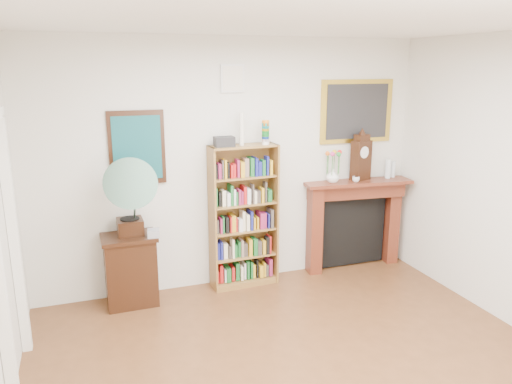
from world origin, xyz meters
TOP-DOWN VIEW (x-y plane):
  - room at (0.00, 0.00)m, footprint 4.51×5.01m
  - door_casing at (-2.21, 1.20)m, footprint 0.08×1.02m
  - teal_poster at (-1.05, 2.48)m, footprint 0.58×0.04m
  - small_picture at (0.00, 2.48)m, footprint 0.26×0.04m
  - gilt_painting at (1.55, 2.48)m, footprint 0.95×0.04m
  - bookshelf at (0.07, 2.34)m, footprint 0.77×0.30m
  - side_cabinet at (-1.21, 2.28)m, footprint 0.57×0.42m
  - fireplace at (1.53, 2.40)m, footprint 1.36×0.45m
  - gramophone at (-1.18, 2.18)m, footprint 0.52×0.65m
  - cd_stack at (-0.97, 2.15)m, footprint 0.14×0.14m
  - mantel_clock at (1.59, 2.38)m, footprint 0.27×0.20m
  - flower_vase at (1.20, 2.37)m, footprint 0.18×0.18m
  - teacup at (1.47, 2.29)m, footprint 0.11×0.11m
  - bottle_left at (1.96, 2.36)m, footprint 0.07×0.07m
  - bottle_right at (2.05, 2.39)m, footprint 0.06×0.06m

SIDE VIEW (x-z plane):
  - side_cabinet at x=-1.21m, z-range 0.00..0.77m
  - fireplace at x=1.53m, z-range 0.10..1.22m
  - cd_stack at x=-0.97m, z-range 0.77..0.85m
  - bookshelf at x=0.07m, z-range -0.03..1.86m
  - teacup at x=1.47m, z-range 1.13..1.20m
  - flower_vase at x=1.20m, z-range 1.13..1.29m
  - bottle_right at x=2.05m, z-range 1.13..1.33m
  - bottle_left at x=1.96m, z-range 1.13..1.37m
  - gramophone at x=-1.18m, z-range 0.82..1.68m
  - door_casing at x=-2.21m, z-range 0.18..2.35m
  - mantel_clock at x=1.59m, z-range 1.12..1.68m
  - room at x=0.00m, z-range -0.01..2.81m
  - teal_poster at x=-1.05m, z-range 1.26..2.04m
  - gilt_painting at x=1.55m, z-range 1.58..2.33m
  - small_picture at x=0.00m, z-range 2.20..2.50m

